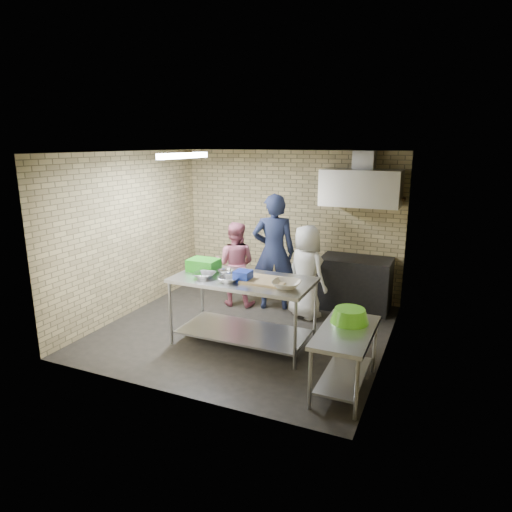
{
  "coord_description": "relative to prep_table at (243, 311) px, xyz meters",
  "views": [
    {
      "loc": [
        2.77,
        -5.88,
        2.84
      ],
      "look_at": [
        0.1,
        0.2,
        1.15
      ],
      "focal_mm": 31.56,
      "sensor_mm": 36.0,
      "label": 1
    }
  ],
  "objects": [
    {
      "name": "floor",
      "position": [
        -0.18,
        0.44,
        -0.49
      ],
      "size": [
        4.2,
        4.2,
        0.0
      ],
      "primitive_type": "plane",
      "color": "black",
      "rests_on": "ground"
    },
    {
      "name": "ceramic_bowl",
      "position": [
        0.7,
        -0.15,
        0.54
      ],
      "size": [
        0.42,
        0.42,
        0.09
      ],
      "primitive_type": "imported",
      "rotation": [
        0.0,
        0.0,
        0.11
      ],
      "color": "#BFB499",
      "rests_on": "prep_table"
    },
    {
      "name": "man_navy",
      "position": [
        -0.14,
        1.53,
        0.51
      ],
      "size": [
        0.86,
        0.72,
        2.01
      ],
      "primitive_type": "imported",
      "rotation": [
        0.0,
        0.0,
        3.52
      ],
      "color": "#161C37",
      "rests_on": "floor"
    },
    {
      "name": "woman_white",
      "position": [
        0.5,
        1.36,
        0.28
      ],
      "size": [
        0.9,
        0.79,
        1.55
      ],
      "primitive_type": "imported",
      "rotation": [
        0.0,
        0.0,
        2.66
      ],
      "color": "white",
      "rests_on": "floor"
    },
    {
      "name": "left_wall",
      "position": [
        -2.28,
        0.44,
        0.86
      ],
      "size": [
        0.06,
        4.0,
        2.7
      ],
      "primitive_type": "cube",
      "color": "tan",
      "rests_on": "ground"
    },
    {
      "name": "blue_tub",
      "position": [
        0.05,
        -0.1,
        0.56
      ],
      "size": [
        0.22,
        0.22,
        0.14
      ],
      "primitive_type": "cube",
      "color": "#1732B2",
      "rests_on": "prep_table"
    },
    {
      "name": "wall_shelf",
      "position": [
        1.47,
        2.33,
        1.43
      ],
      "size": [
        0.8,
        0.2,
        0.04
      ],
      "primitive_type": "cube",
      "color": "#3F2B19",
      "rests_on": "back_wall"
    },
    {
      "name": "green_crate",
      "position": [
        -0.7,
        0.12,
        0.58
      ],
      "size": [
        0.44,
        0.33,
        0.18
      ],
      "primitive_type": "cube",
      "color": "green",
      "rests_on": "prep_table"
    },
    {
      "name": "bottle_red",
      "position": [
        1.22,
        2.33,
        1.54
      ],
      "size": [
        0.07,
        0.07,
        0.18
      ],
      "primitive_type": "cylinder",
      "color": "#B22619",
      "rests_on": "wall_shelf"
    },
    {
      "name": "mixing_bowl_c",
      "position": [
        -0.1,
        -0.22,
        0.53
      ],
      "size": [
        0.31,
        0.31,
        0.07
      ],
      "primitive_type": "imported",
      "rotation": [
        0.0,
        0.0,
        0.11
      ],
      "color": "silver",
      "rests_on": "prep_table"
    },
    {
      "name": "green_basin",
      "position": [
        1.6,
        -0.41,
        0.34
      ],
      "size": [
        0.46,
        0.46,
        0.17
      ],
      "primitive_type": null,
      "color": "#59C626",
      "rests_on": "side_counter"
    },
    {
      "name": "range_hood",
      "position": [
        1.17,
        2.14,
        1.61
      ],
      "size": [
        1.3,
        0.6,
        0.6
      ],
      "primitive_type": "cube",
      "color": "silver",
      "rests_on": "back_wall"
    },
    {
      "name": "side_counter",
      "position": [
        1.62,
        -0.66,
        -0.12
      ],
      "size": [
        0.6,
        1.2,
        0.75
      ],
      "primitive_type": "cube",
      "color": "silver",
      "rests_on": "floor"
    },
    {
      "name": "mixing_bowl_b",
      "position": [
        -0.3,
        0.05,
        0.53
      ],
      "size": [
        0.26,
        0.26,
        0.07
      ],
      "primitive_type": "imported",
      "rotation": [
        0.0,
        0.0,
        0.11
      ],
      "color": "silver",
      "rests_on": "prep_table"
    },
    {
      "name": "bottle_green",
      "position": [
        1.62,
        2.33,
        1.52
      ],
      "size": [
        0.06,
        0.06,
        0.15
      ],
      "primitive_type": "cylinder",
      "color": "green",
      "rests_on": "wall_shelf"
    },
    {
      "name": "right_wall",
      "position": [
        1.92,
        0.44,
        0.86
      ],
      "size": [
        0.06,
        4.0,
        2.7
      ],
      "primitive_type": "cube",
      "color": "tan",
      "rests_on": "ground"
    },
    {
      "name": "mixing_bowl_a",
      "position": [
        -0.5,
        -0.2,
        0.53
      ],
      "size": [
        0.34,
        0.34,
        0.08
      ],
      "primitive_type": "imported",
      "rotation": [
        0.0,
        0.0,
        0.11
      ],
      "color": "#B2B4B9",
      "rests_on": "prep_table"
    },
    {
      "name": "back_wall",
      "position": [
        -0.18,
        2.44,
        0.86
      ],
      "size": [
        4.2,
        0.06,
        2.7
      ],
      "primitive_type": "cube",
      "color": "tan",
      "rests_on": "ground"
    },
    {
      "name": "hood_duct",
      "position": [
        1.17,
        2.29,
        2.06
      ],
      "size": [
        0.35,
        0.3,
        0.3
      ],
      "primitive_type": "cube",
      "color": "#A5A8AD",
      "rests_on": "back_wall"
    },
    {
      "name": "cutting_board",
      "position": [
        0.35,
        -0.02,
        0.51
      ],
      "size": [
        0.6,
        0.46,
        0.03
      ],
      "primitive_type": "cube",
      "color": "tan",
      "rests_on": "prep_table"
    },
    {
      "name": "fluorescent_fixture",
      "position": [
        -1.18,
        0.44,
        2.15
      ],
      "size": [
        0.1,
        1.25,
        0.08
      ],
      "primitive_type": "cube",
      "color": "white",
      "rests_on": "ceiling"
    },
    {
      "name": "prep_table",
      "position": [
        0.0,
        0.0,
        0.0
      ],
      "size": [
        1.97,
        0.98,
        0.98
      ],
      "primitive_type": "cube",
      "color": "silver",
      "rests_on": "floor"
    },
    {
      "name": "stove",
      "position": [
        1.17,
        2.09,
        -0.04
      ],
      "size": [
        1.2,
        0.7,
        0.9
      ],
      "primitive_type": "cube",
      "color": "black",
      "rests_on": "floor"
    },
    {
      "name": "woman_pink",
      "position": [
        -0.83,
        1.42,
        0.26
      ],
      "size": [
        0.81,
        0.68,
        1.5
      ],
      "primitive_type": "imported",
      "rotation": [
        0.0,
        0.0,
        3.32
      ],
      "color": "#C66981",
      "rests_on": "floor"
    },
    {
      "name": "front_wall",
      "position": [
        -0.18,
        -1.56,
        0.86
      ],
      "size": [
        4.2,
        0.06,
        2.7
      ],
      "primitive_type": "cube",
      "color": "tan",
      "rests_on": "ground"
    },
    {
      "name": "ceiling",
      "position": [
        -0.18,
        0.44,
        2.21
      ],
      "size": [
        4.2,
        4.2,
        0.0
      ],
      "primitive_type": "plane",
      "rotation": [
        3.14,
        0.0,
        0.0
      ],
      "color": "black",
      "rests_on": "ground"
    }
  ]
}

